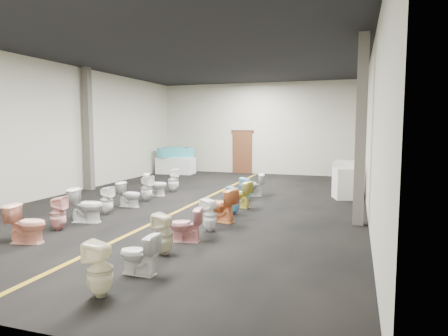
{
  "coord_description": "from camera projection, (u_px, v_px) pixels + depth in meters",
  "views": [
    {
      "loc": [
        4.66,
        -11.45,
        2.35
      ],
      "look_at": [
        0.53,
        1.0,
        0.98
      ],
      "focal_mm": 32.0,
      "sensor_mm": 36.0,
      "label": 1
    }
  ],
  "objects": [
    {
      "name": "appliance_crate_a",
      "position": [
        347.0,
        183.0,
        13.01
      ],
      "size": [
        0.97,
        0.97,
        1.0
      ],
      "primitive_type": "cube",
      "rotation": [
        0.0,
        0.0,
        0.29
      ],
      "color": "silver",
      "rests_on": "floor"
    },
    {
      "name": "door_frame",
      "position": [
        242.0,
        131.0,
        20.05
      ],
      "size": [
        1.15,
        0.08,
        0.1
      ],
      "primitive_type": "cube",
      "color": "#331C11",
      "rests_on": "back_door"
    },
    {
      "name": "bathtub",
      "position": [
        176.0,
        152.0,
        19.87
      ],
      "size": [
        1.75,
        1.16,
        0.55
      ],
      "rotation": [
        0.0,
        0.0,
        0.43
      ],
      "color": "teal",
      "rests_on": "display_table"
    },
    {
      "name": "ceiling",
      "position": [
        197.0,
        55.0,
        12.04
      ],
      "size": [
        16.0,
        16.0,
        0.0
      ],
      "primitive_type": "plane",
      "rotation": [
        3.14,
        0.0,
        0.0
      ],
      "color": "black",
      "rests_on": "ground"
    },
    {
      "name": "toilet_left_7",
      "position": [
        147.0,
        188.0,
        12.6
      ],
      "size": [
        0.45,
        0.45,
        0.81
      ],
      "primitive_type": "imported",
      "rotation": [
        0.0,
        0.0,
        1.32
      ],
      "color": "white",
      "rests_on": "floor"
    },
    {
      "name": "toilet_left_9",
      "position": [
        173.0,
        180.0,
        14.38
      ],
      "size": [
        0.51,
        0.5,
        0.86
      ],
      "primitive_type": "imported",
      "rotation": [
        0.0,
        0.0,
        1.94
      ],
      "color": "white",
      "rests_on": "floor"
    },
    {
      "name": "wall_back",
      "position": [
        258.0,
        129.0,
        19.83
      ],
      "size": [
        10.0,
        0.0,
        10.0
      ],
      "primitive_type": "plane",
      "rotation": [
        1.57,
        0.0,
        0.0
      ],
      "color": "#B9B69D",
      "rests_on": "ground"
    },
    {
      "name": "toilet_right_7",
      "position": [
        239.0,
        194.0,
        11.62
      ],
      "size": [
        0.83,
        0.57,
        0.77
      ],
      "primitive_type": "imported",
      "rotation": [
        0.0,
        0.0,
        -1.77
      ],
      "color": "#DBCC52",
      "rests_on": "floor"
    },
    {
      "name": "toilet_right_2",
      "position": [
        164.0,
        234.0,
        7.31
      ],
      "size": [
        0.41,
        0.41,
        0.77
      ],
      "primitive_type": "imported",
      "rotation": [
        0.0,
        0.0,
        -1.76
      ],
      "color": "beige",
      "rests_on": "floor"
    },
    {
      "name": "back_door",
      "position": [
        242.0,
        152.0,
        20.15
      ],
      "size": [
        1.0,
        0.1,
        2.1
      ],
      "primitive_type": "cube",
      "color": "#562D19",
      "rests_on": "floor"
    },
    {
      "name": "toilet_left_4",
      "position": [
        87.0,
        205.0,
        9.81
      ],
      "size": [
        0.9,
        0.63,
        0.84
      ],
      "primitive_type": "imported",
      "rotation": [
        0.0,
        0.0,
        1.78
      ],
      "color": "silver",
      "rests_on": "floor"
    },
    {
      "name": "toilet_left_5",
      "position": [
        107.0,
        200.0,
        10.72
      ],
      "size": [
        0.35,
        0.34,
        0.76
      ],
      "primitive_type": "imported",
      "rotation": [
        0.0,
        0.0,
        1.57
      ],
      "color": "white",
      "rests_on": "floor"
    },
    {
      "name": "toilet_left_2",
      "position": [
        27.0,
        224.0,
        8.05
      ],
      "size": [
        0.85,
        0.59,
        0.79
      ],
      "primitive_type": "imported",
      "rotation": [
        0.0,
        0.0,
        1.78
      ],
      "color": "#F9A78B",
      "rests_on": "floor"
    },
    {
      "name": "toilet_left_3",
      "position": [
        58.0,
        213.0,
        9.04
      ],
      "size": [
        0.43,
        0.42,
        0.78
      ],
      "primitive_type": "imported",
      "rotation": [
        0.0,
        0.0,
        1.79
      ],
      "color": "#ECA8A3",
      "rests_on": "floor"
    },
    {
      "name": "appliance_crate_b",
      "position": [
        347.0,
        178.0,
        13.83
      ],
      "size": [
        0.99,
        0.99,
        1.16
      ],
      "primitive_type": "cube",
      "rotation": [
        0.0,
        0.0,
        -0.19
      ],
      "color": "silver",
      "rests_on": "floor"
    },
    {
      "name": "floor",
      "position": [
        198.0,
        202.0,
        12.51
      ],
      "size": [
        16.0,
        16.0,
        0.0
      ],
      "primitive_type": "plane",
      "color": "black",
      "rests_on": "ground"
    },
    {
      "name": "toilet_right_3",
      "position": [
        186.0,
        225.0,
        8.14
      ],
      "size": [
        0.75,
        0.52,
        0.7
      ],
      "primitive_type": "imported",
      "rotation": [
        0.0,
        0.0,
        -1.37
      ],
      "color": "pink",
      "rests_on": "floor"
    },
    {
      "name": "column_left",
      "position": [
        88.0,
        129.0,
        14.71
      ],
      "size": [
        0.25,
        0.25,
        4.5
      ],
      "primitive_type": "cube",
      "color": "#59544C",
      "rests_on": "floor"
    },
    {
      "name": "toilet_left_6",
      "position": [
        129.0,
        195.0,
        11.69
      ],
      "size": [
        0.71,
        0.41,
        0.72
      ],
      "primitive_type": "imported",
      "rotation": [
        0.0,
        0.0,
        1.58
      ],
      "color": "silver",
      "rests_on": "floor"
    },
    {
      "name": "toilet_right_5",
      "position": [
        221.0,
        205.0,
        9.86
      ],
      "size": [
        0.92,
        0.7,
        0.83
      ],
      "primitive_type": "imported",
      "rotation": [
        0.0,
        0.0,
        -1.89
      ],
      "color": "#DD7F45",
      "rests_on": "floor"
    },
    {
      "name": "toilet_right_6",
      "position": [
        234.0,
        200.0,
        10.72
      ],
      "size": [
        0.36,
        0.36,
        0.76
      ],
      "primitive_type": "imported",
      "rotation": [
        0.0,
        0.0,
        -1.61
      ],
      "color": "#70AECC",
      "rests_on": "floor"
    },
    {
      "name": "aisle_stripe",
      "position": [
        198.0,
        202.0,
        12.51
      ],
      "size": [
        0.12,
        15.6,
        0.01
      ],
      "primitive_type": "cube",
      "color": "#926C15",
      "rests_on": "floor"
    },
    {
      "name": "toilet_left_8",
      "position": [
        155.0,
        185.0,
        13.52
      ],
      "size": [
        0.86,
        0.67,
        0.77
      ],
      "primitive_type": "imported",
      "rotation": [
        0.0,
        0.0,
        1.93
      ],
      "color": "white",
      "rests_on": "floor"
    },
    {
      "name": "toilet_right_8",
      "position": [
        246.0,
        189.0,
        12.65
      ],
      "size": [
        0.41,
        0.4,
        0.75
      ],
      "primitive_type": "imported",
      "rotation": [
        0.0,
        0.0,
        -1.8
      ],
      "color": "#78BFE2",
      "rests_on": "floor"
    },
    {
      "name": "toilet_right_0",
      "position": [
        100.0,
        269.0,
        5.48
      ],
      "size": [
        0.37,
        0.36,
        0.79
      ],
      "primitive_type": "imported",
      "rotation": [
        0.0,
        0.0,
        -1.55
      ],
      "color": "beige",
      "rests_on": "floor"
    },
    {
      "name": "toilet_right_1",
      "position": [
        139.0,
        254.0,
        6.33
      ],
      "size": [
        0.67,
        0.4,
        0.67
      ],
      "primitive_type": "imported",
      "rotation": [
        0.0,
        0.0,
        -1.62
      ],
      "color": "silver",
      "rests_on": "floor"
    },
    {
      "name": "appliance_crate_c",
      "position": [
        348.0,
        178.0,
        15.15
      ],
      "size": [
        0.87,
        0.87,
        0.78
      ],
      "primitive_type": "cube",
      "rotation": [
        0.0,
        0.0,
        0.32
      ],
      "color": "silver",
      "rests_on": "floor"
    },
    {
      "name": "toilet_right_4",
      "position": [
        209.0,
        215.0,
        8.97
      ],
      "size": [
        0.43,
        0.43,
        0.74
      ],
      "primitive_type": "imported",
      "rotation": [
        0.0,
        0.0,
        -1.91
      ],
      "color": "white",
      "rests_on": "floor"
    },
    {
      "name": "display_table",
      "position": [
        176.0,
        166.0,
        19.93
      ],
      "size": [
        1.88,
        1.01,
        0.81
      ],
      "primitive_type": "cube",
      "rotation": [
        0.0,
        0.0,
        0.05
      ],
      "color": "white",
      "rests_on": "floor"
    },
    {
      "name": "wall_left",
      "position": [
        64.0,
        129.0,
        13.84
      ],
      "size": [
        0.0,
        16.0,
        16.0
      ],
      "primitive_type": "plane",
      "rotation": [
        1.57,
        0.0,
        1.57
      ],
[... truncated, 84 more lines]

